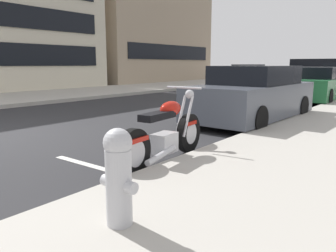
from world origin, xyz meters
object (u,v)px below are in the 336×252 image
(parked_car_behind_motorcycle, at_px, (313,85))
(fire_hydrant, at_px, (118,174))
(parked_car_at_intersection, at_px, (254,95))
(car_opposite_curb, at_px, (247,76))
(crossing_truck, at_px, (316,70))
(parked_motorcycle, at_px, (165,135))

(parked_car_behind_motorcycle, xyz_separation_m, fire_hydrant, (-12.51, -1.73, -0.07))
(parked_car_at_intersection, height_order, car_opposite_curb, car_opposite_curb)
(car_opposite_curb, bearing_deg, crossing_truck, 158.01)
(car_opposite_curb, bearing_deg, fire_hydrant, 20.94)
(parked_car_at_intersection, bearing_deg, parked_motorcycle, -171.69)
(parked_car_at_intersection, height_order, crossing_truck, crossing_truck)
(car_opposite_curb, height_order, fire_hydrant, car_opposite_curb)
(parked_motorcycle, distance_m, parked_car_behind_motorcycle, 10.50)
(parked_motorcycle, xyz_separation_m, car_opposite_curb, (18.94, 7.39, 0.24))
(parked_car_behind_motorcycle, height_order, crossing_truck, crossing_truck)
(crossing_truck, distance_m, fire_hydrant, 28.93)
(parked_motorcycle, distance_m, car_opposite_curb, 20.33)
(parked_car_at_intersection, relative_size, fire_hydrant, 5.15)
(parked_car_at_intersection, relative_size, parked_car_behind_motorcycle, 0.96)
(parked_motorcycle, relative_size, crossing_truck, 0.39)
(crossing_truck, bearing_deg, parked_car_behind_motorcycle, 100.73)
(crossing_truck, bearing_deg, fire_hydrant, 98.09)
(parked_car_at_intersection, distance_m, crossing_truck, 22.36)
(parked_car_behind_motorcycle, distance_m, fire_hydrant, 12.63)
(parked_car_behind_motorcycle, distance_m, crossing_truck, 16.33)
(parked_motorcycle, xyz_separation_m, parked_car_at_intersection, (4.34, 0.50, 0.26))
(parked_car_at_intersection, bearing_deg, fire_hydrant, -164.19)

